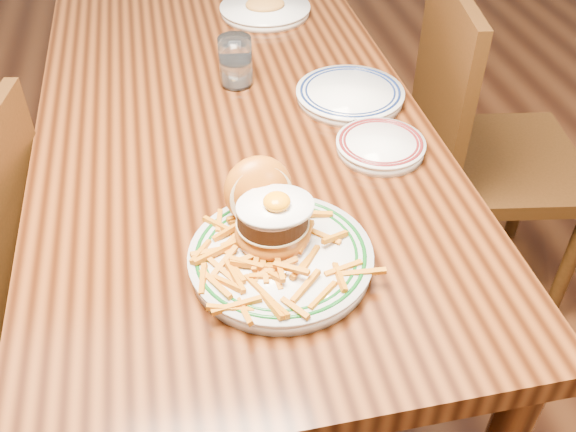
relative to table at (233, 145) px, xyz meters
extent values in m
plane|color=black|center=(0.00, 0.00, -0.66)|extent=(6.00, 6.00, 0.00)
cube|color=black|center=(0.00, 0.00, 0.06)|extent=(0.85, 1.60, 0.05)
cylinder|color=black|center=(-0.36, 0.74, -0.31)|extent=(0.07, 0.07, 0.70)
cylinder|color=black|center=(0.36, 0.74, -0.31)|extent=(0.07, 0.07, 0.70)
cube|color=#3A1F0C|center=(-0.48, -0.20, 0.00)|extent=(0.11, 0.41, 0.44)
cylinder|color=#3A1F0C|center=(-0.52, -0.37, -0.46)|extent=(0.04, 0.04, 0.40)
cylinder|color=#3A1F0C|center=(-0.45, -0.02, -0.46)|extent=(0.04, 0.04, 0.40)
cube|color=#3A1F0C|center=(0.75, 0.06, -0.21)|extent=(0.51, 0.51, 0.04)
cube|color=#3A1F0C|center=(0.55, 0.10, 0.05)|extent=(0.10, 0.44, 0.48)
cylinder|color=#3A1F0C|center=(0.97, 0.22, -0.45)|extent=(0.04, 0.04, 0.43)
cylinder|color=#3A1F0C|center=(0.59, 0.28, -0.45)|extent=(0.04, 0.04, 0.43)
cylinder|color=#3A1F0C|center=(0.91, -0.16, -0.45)|extent=(0.04, 0.04, 0.43)
cylinder|color=#3A1F0C|center=(0.53, -0.09, -0.45)|extent=(0.04, 0.04, 0.43)
cylinder|color=silver|center=(0.02, -0.49, 0.10)|extent=(0.30, 0.30, 0.02)
cylinder|color=silver|center=(0.02, -0.49, 0.11)|extent=(0.31, 0.31, 0.01)
torus|color=#0C4613|center=(0.02, -0.49, 0.12)|extent=(0.28, 0.28, 0.01)
torus|color=#0C4613|center=(0.02, -0.49, 0.12)|extent=(0.26, 0.26, 0.01)
ellipsoid|color=#AD4D16|center=(0.01, -0.46, 0.13)|extent=(0.13, 0.13, 0.06)
cylinder|color=#D9BC87|center=(0.01, -0.46, 0.15)|extent=(0.12, 0.12, 0.00)
cylinder|color=black|center=(0.01, -0.46, 0.17)|extent=(0.12, 0.12, 0.03)
ellipsoid|color=white|center=(0.02, -0.46, 0.19)|extent=(0.13, 0.11, 0.01)
ellipsoid|color=orange|center=(0.02, -0.46, 0.20)|extent=(0.05, 0.05, 0.02)
ellipsoid|color=#AD4D16|center=(0.00, -0.38, 0.17)|extent=(0.14, 0.12, 0.14)
cylinder|color=#D9BC87|center=(0.00, -0.40, 0.17)|extent=(0.12, 0.06, 0.11)
cylinder|color=silver|center=(0.28, -0.21, 0.10)|extent=(0.18, 0.18, 0.02)
cylinder|color=silver|center=(0.28, -0.21, 0.11)|extent=(0.18, 0.18, 0.01)
torus|color=#581415|center=(0.28, -0.21, 0.11)|extent=(0.17, 0.17, 0.01)
torus|color=#581415|center=(0.28, -0.21, 0.11)|extent=(0.16, 0.16, 0.01)
cube|color=silver|center=(0.30, -0.20, 0.11)|extent=(0.08, 0.10, 0.00)
cylinder|color=silver|center=(0.28, 0.00, 0.10)|extent=(0.24, 0.24, 0.02)
cylinder|color=silver|center=(0.28, 0.00, 0.11)|extent=(0.25, 0.25, 0.01)
torus|color=#0D1A45|center=(0.28, 0.00, 0.11)|extent=(0.23, 0.23, 0.01)
torus|color=#0D1A45|center=(0.28, 0.00, 0.11)|extent=(0.21, 0.21, 0.01)
cylinder|color=white|center=(0.03, 0.13, 0.15)|extent=(0.08, 0.08, 0.12)
cylinder|color=silver|center=(0.03, 0.13, 0.12)|extent=(0.07, 0.07, 0.06)
cylinder|color=silver|center=(0.17, 0.51, 0.10)|extent=(0.25, 0.25, 0.02)
cylinder|color=silver|center=(0.17, 0.51, 0.11)|extent=(0.26, 0.26, 0.01)
ellipsoid|color=#BC7E35|center=(0.17, 0.51, 0.12)|extent=(0.11, 0.09, 0.03)
camera|label=1|loc=(-0.13, -1.24, 0.86)|focal=40.00mm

